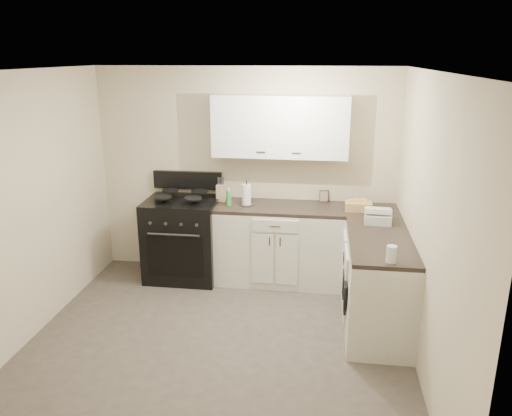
# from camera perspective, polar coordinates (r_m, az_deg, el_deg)

# --- Properties ---
(floor) EXTENTS (3.60, 3.60, 0.00)m
(floor) POSITION_cam_1_polar(r_m,az_deg,el_deg) (4.89, -4.50, -15.37)
(floor) COLOR #473F38
(floor) RESTS_ON ground
(ceiling) EXTENTS (3.60, 3.60, 0.00)m
(ceiling) POSITION_cam_1_polar(r_m,az_deg,el_deg) (4.13, -5.34, 15.34)
(ceiling) COLOR white
(ceiling) RESTS_ON wall_back
(wall_back) EXTENTS (3.60, 0.00, 3.60)m
(wall_back) POSITION_cam_1_polar(r_m,az_deg,el_deg) (6.05, -1.19, 4.03)
(wall_back) COLOR beige
(wall_back) RESTS_ON ground
(wall_right) EXTENTS (0.00, 3.60, 3.60)m
(wall_right) POSITION_cam_1_polar(r_m,az_deg,el_deg) (4.34, 19.02, -2.31)
(wall_right) COLOR beige
(wall_right) RESTS_ON ground
(wall_left) EXTENTS (0.00, 3.60, 3.60)m
(wall_left) POSITION_cam_1_polar(r_m,az_deg,el_deg) (5.05, -25.25, -0.34)
(wall_left) COLOR beige
(wall_left) RESTS_ON ground
(wall_front) EXTENTS (3.60, 0.00, 3.60)m
(wall_front) POSITION_cam_1_polar(r_m,az_deg,el_deg) (2.77, -13.17, -13.14)
(wall_front) COLOR beige
(wall_front) RESTS_ON ground
(base_cabinets_back) EXTENTS (1.55, 0.60, 0.90)m
(base_cabinets_back) POSITION_cam_1_polar(r_m,az_deg,el_deg) (5.96, 2.46, -4.28)
(base_cabinets_back) COLOR silver
(base_cabinets_back) RESTS_ON floor
(base_cabinets_right) EXTENTS (0.60, 1.90, 0.90)m
(base_cabinets_right) POSITION_cam_1_polar(r_m,az_deg,el_deg) (5.37, 13.38, -7.26)
(base_cabinets_right) COLOR silver
(base_cabinets_right) RESTS_ON floor
(countertop_back) EXTENTS (1.55, 0.60, 0.04)m
(countertop_back) POSITION_cam_1_polar(r_m,az_deg,el_deg) (5.80, 2.52, 0.05)
(countertop_back) COLOR black
(countertop_back) RESTS_ON base_cabinets_back
(countertop_right) EXTENTS (0.60, 1.90, 0.04)m
(countertop_right) POSITION_cam_1_polar(r_m,az_deg,el_deg) (5.19, 13.73, -2.53)
(countertop_right) COLOR black
(countertop_right) RESTS_ON base_cabinets_right
(upper_cabinets) EXTENTS (1.55, 0.30, 0.70)m
(upper_cabinets) POSITION_cam_1_polar(r_m,az_deg,el_deg) (5.75, 2.78, 9.29)
(upper_cabinets) COLOR white
(upper_cabinets) RESTS_ON wall_back
(stove) EXTENTS (0.85, 0.73, 1.03)m
(stove) POSITION_cam_1_polar(r_m,az_deg,el_deg) (6.13, -8.28, -3.70)
(stove) COLOR black
(stove) RESTS_ON floor
(knife_block) EXTENTS (0.10, 0.10, 0.20)m
(knife_block) POSITION_cam_1_polar(r_m,az_deg,el_deg) (5.97, -4.03, 1.73)
(knife_block) COLOR tan
(knife_block) RESTS_ON countertop_back
(paper_towel) EXTENTS (0.12, 0.12, 0.25)m
(paper_towel) POSITION_cam_1_polar(r_m,az_deg,el_deg) (5.79, -1.09, 1.52)
(paper_towel) COLOR white
(paper_towel) RESTS_ON countertop_back
(soap_bottle) EXTENTS (0.07, 0.07, 0.18)m
(soap_bottle) POSITION_cam_1_polar(r_m,az_deg,el_deg) (5.80, -3.13, 1.14)
(soap_bottle) COLOR green
(soap_bottle) RESTS_ON countertop_back
(picture_frame) EXTENTS (0.12, 0.06, 0.14)m
(picture_frame) POSITION_cam_1_polar(r_m,az_deg,el_deg) (5.99, 7.78, 1.36)
(picture_frame) COLOR black
(picture_frame) RESTS_ON countertop_back
(wicker_basket) EXTENTS (0.30, 0.20, 0.10)m
(wicker_basket) POSITION_cam_1_polar(r_m,az_deg,el_deg) (5.73, 11.62, 0.21)
(wicker_basket) COLOR tan
(wicker_basket) RESTS_ON countertop_right
(countertop_grill) EXTENTS (0.29, 0.27, 0.10)m
(countertop_grill) POSITION_cam_1_polar(r_m,az_deg,el_deg) (5.36, 13.74, -1.11)
(countertop_grill) COLOR white
(countertop_grill) RESTS_ON countertop_right
(glass_jar) EXTENTS (0.09, 0.09, 0.15)m
(glass_jar) POSITION_cam_1_polar(r_m,az_deg,el_deg) (4.37, 15.22, -5.11)
(glass_jar) COLOR silver
(glass_jar) RESTS_ON countertop_right
(oven_mitt_near) EXTENTS (0.02, 0.16, 0.28)m
(oven_mitt_near) POSITION_cam_1_polar(r_m,az_deg,el_deg) (4.80, 10.13, -10.07)
(oven_mitt_near) COLOR black
(oven_mitt_near) RESTS_ON base_cabinets_right
(oven_mitt_far) EXTENTS (0.02, 0.16, 0.27)m
(oven_mitt_far) POSITION_cam_1_polar(r_m,az_deg,el_deg) (5.10, 9.99, -8.57)
(oven_mitt_far) COLOR black
(oven_mitt_far) RESTS_ON base_cabinets_right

